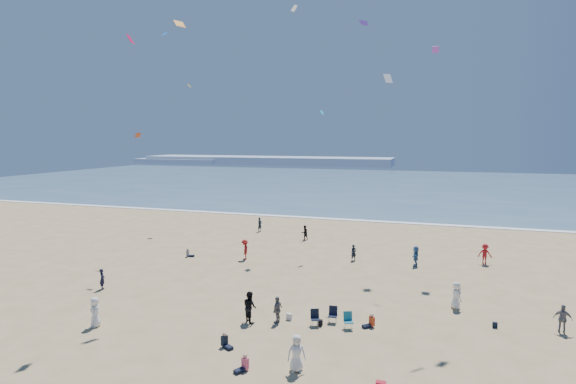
% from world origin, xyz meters
% --- Properties ---
extents(ocean, '(220.00, 100.00, 0.06)m').
position_xyz_m(ocean, '(0.00, 95.00, 0.03)').
color(ocean, '#476B84').
rests_on(ocean, ground).
extents(surf_line, '(220.00, 1.20, 0.08)m').
position_xyz_m(surf_line, '(0.00, 45.00, 0.04)').
color(surf_line, white).
rests_on(surf_line, ground).
extents(headland_far, '(110.00, 20.00, 3.20)m').
position_xyz_m(headland_far, '(-60.00, 170.00, 1.60)').
color(headland_far, '#7A8EA8').
rests_on(headland_far, ground).
extents(headland_near, '(40.00, 14.00, 2.00)m').
position_xyz_m(headland_near, '(-100.00, 165.00, 1.00)').
color(headland_near, '#7A8EA8').
rests_on(headland_near, ground).
extents(standing_flyers, '(34.35, 39.26, 1.94)m').
position_xyz_m(standing_flyers, '(5.09, 13.85, 0.90)').
color(standing_flyers, black).
rests_on(standing_flyers, ground).
extents(seated_group, '(19.87, 25.18, 0.84)m').
position_xyz_m(seated_group, '(-0.75, 7.17, 0.42)').
color(seated_group, beige).
rests_on(seated_group, ground).
extents(chair_cluster, '(2.78, 1.51, 1.00)m').
position_xyz_m(chair_cluster, '(4.33, 9.48, 0.50)').
color(chair_cluster, black).
rests_on(chair_cluster, ground).
extents(white_tote, '(0.35, 0.20, 0.40)m').
position_xyz_m(white_tote, '(1.57, 9.60, 0.20)').
color(white_tote, silver).
rests_on(white_tote, ground).
extents(black_backpack, '(0.30, 0.22, 0.38)m').
position_xyz_m(black_backpack, '(3.63, 9.28, 0.19)').
color(black_backpack, black).
rests_on(black_backpack, ground).
extents(navy_bag, '(0.28, 0.18, 0.34)m').
position_xyz_m(navy_bag, '(13.72, 12.21, 0.17)').
color(navy_bag, black).
rests_on(navy_bag, ground).
extents(kites_aloft, '(45.99, 39.23, 28.40)m').
position_xyz_m(kites_aloft, '(9.78, 13.30, 15.14)').
color(kites_aloft, green).
rests_on(kites_aloft, ground).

